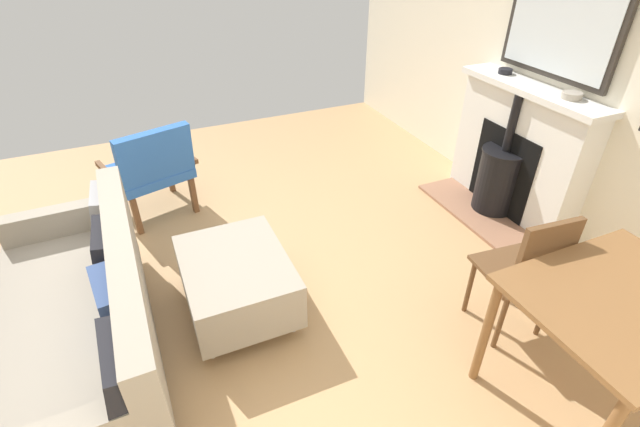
{
  "coord_description": "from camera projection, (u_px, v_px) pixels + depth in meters",
  "views": [
    {
      "loc": [
        0.2,
        2.6,
        2.23
      ],
      "look_at": [
        -0.73,
        0.47,
        0.69
      ],
      "focal_mm": 25.33,
      "sensor_mm": 36.0,
      "label": 1
    }
  ],
  "objects": [
    {
      "name": "ground_plane",
      "position": [
        202.0,
        283.0,
        3.28
      ],
      "size": [
        5.86,
        5.69,
        0.01
      ],
      "primitive_type": "cube",
      "color": "tan"
    },
    {
      "name": "wall_left",
      "position": [
        555.0,
        43.0,
        3.49
      ],
      "size": [
        0.12,
        5.69,
        2.8
      ],
      "primitive_type": "cube",
      "color": "silver",
      "rests_on": "ground"
    },
    {
      "name": "fireplace",
      "position": [
        513.0,
        158.0,
        3.84
      ],
      "size": [
        0.65,
        1.33,
        1.12
      ],
      "color": "#93664C",
      "rests_on": "ground"
    },
    {
      "name": "mirror_over_mantel",
      "position": [
        567.0,
        5.0,
        3.23
      ],
      "size": [
        0.04,
        1.0,
        1.02
      ],
      "color": "#2D2823"
    },
    {
      "name": "mantel_bowl_near",
      "position": [
        505.0,
        71.0,
        3.77
      ],
      "size": [
        0.12,
        0.12,
        0.04
      ],
      "color": "black",
      "rests_on": "fireplace"
    },
    {
      "name": "mantel_bowl_far",
      "position": [
        572.0,
        95.0,
        3.25
      ],
      "size": [
        0.14,
        0.14,
        0.05
      ],
      "color": "#9E9384",
      "rests_on": "fireplace"
    },
    {
      "name": "sofa",
      "position": [
        86.0,
        318.0,
        2.52
      ],
      "size": [
        0.85,
        1.84,
        0.8
      ],
      "color": "#B2B2B7",
      "rests_on": "ground"
    },
    {
      "name": "ottoman",
      "position": [
        237.0,
        280.0,
        2.93
      ],
      "size": [
        0.66,
        0.83,
        0.42
      ],
      "color": "#B2B2B7",
      "rests_on": "ground"
    },
    {
      "name": "armchair_accent",
      "position": [
        152.0,
        167.0,
        3.74
      ],
      "size": [
        0.8,
        0.73,
        0.85
      ],
      "color": "brown",
      "rests_on": "ground"
    },
    {
      "name": "dining_table",
      "position": [
        620.0,
        315.0,
        2.14
      ],
      "size": [
        0.97,
        0.79,
        0.76
      ],
      "color": "brown",
      "rests_on": "ground"
    },
    {
      "name": "dining_chair_near_fireplace",
      "position": [
        528.0,
        268.0,
        2.6
      ],
      "size": [
        0.44,
        0.44,
        0.9
      ],
      "color": "brown",
      "rests_on": "ground"
    }
  ]
}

